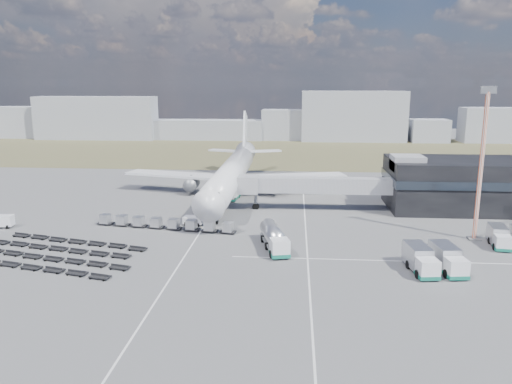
{
  "coord_description": "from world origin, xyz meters",
  "views": [
    {
      "loc": [
        13.93,
        -76.86,
        24.88
      ],
      "look_at": [
        6.43,
        18.24,
        4.0
      ],
      "focal_mm": 35.0,
      "sensor_mm": 36.0,
      "label": 1
    }
  ],
  "objects": [
    {
      "name": "baggage_dollies",
      "position": [
        -22.26,
        -9.36,
        0.33
      ],
      "size": [
        29.56,
        18.8,
        0.66
      ],
      "rotation": [
        0.0,
        0.0,
        -0.23
      ],
      "color": "black",
      "rests_on": "ground"
    },
    {
      "name": "fuel_tanker",
      "position": [
        10.99,
        -4.06,
        1.73
      ],
      "size": [
        5.19,
        11.07,
        3.47
      ],
      "rotation": [
        0.0,
        0.0,
        0.24
      ],
      "color": "white",
      "rests_on": "ground"
    },
    {
      "name": "jet_bridge",
      "position": [
        15.9,
        20.42,
        5.05
      ],
      "size": [
        30.3,
        3.8,
        7.05
      ],
      "color": "#939399",
      "rests_on": "ground"
    },
    {
      "name": "utility_van",
      "position": [
        -37.37,
        3.64,
        1.11
      ],
      "size": [
        4.35,
        2.37,
        2.23
      ],
      "primitive_type": "cube",
      "rotation": [
        0.0,
        0.0,
        0.12
      ],
      "color": "white",
      "rests_on": "ground"
    },
    {
      "name": "uld_row",
      "position": [
        -8.44,
        5.09,
        1.03
      ],
      "size": [
        25.47,
        5.52,
        1.72
      ],
      "rotation": [
        0.0,
        0.0,
        -0.15
      ],
      "color": "black",
      "rests_on": "ground"
    },
    {
      "name": "lane_markings",
      "position": [
        9.77,
        3.0,
        0.01
      ],
      "size": [
        47.12,
        110.0,
        0.01
      ],
      "color": "silver",
      "rests_on": "ground"
    },
    {
      "name": "catering_truck",
      "position": [
        0.39,
        28.52,
        1.39
      ],
      "size": [
        3.06,
        6.13,
        2.71
      ],
      "rotation": [
        0.0,
        0.0,
        -0.11
      ],
      "color": "white",
      "rests_on": "ground"
    },
    {
      "name": "ground",
      "position": [
        0.0,
        0.0,
        0.0
      ],
      "size": [
        420.0,
        420.0,
        0.0
      ],
      "primitive_type": "plane",
      "color": "#565659",
      "rests_on": "ground"
    },
    {
      "name": "skyline",
      "position": [
        -17.59,
        145.21,
        8.54
      ],
      "size": [
        310.35,
        23.11,
        21.59
      ],
      "color": "#999DA7",
      "rests_on": "ground"
    },
    {
      "name": "terminal",
      "position": [
        47.77,
        23.96,
        5.25
      ],
      "size": [
        30.4,
        16.4,
        11.0
      ],
      "color": "black",
      "rests_on": "ground"
    },
    {
      "name": "grass_strip",
      "position": [
        0.0,
        110.0,
        0.01
      ],
      "size": [
        420.0,
        90.0,
        0.01
      ],
      "primitive_type": "cube",
      "color": "#4C472D",
      "rests_on": "ground"
    },
    {
      "name": "floodlight_mast",
      "position": [
        43.19,
        3.16,
        12.25
      ],
      "size": [
        2.32,
        1.89,
        24.44
      ],
      "rotation": [
        0.0,
        0.0,
        -0.12
      ],
      "color": "#D44D21",
      "rests_on": "ground"
    },
    {
      "name": "service_trucks_near",
      "position": [
        32.85,
        -11.63,
        1.69
      ],
      "size": [
        7.34,
        8.44,
        3.1
      ],
      "rotation": [
        0.0,
        0.0,
        0.12
      ],
      "color": "white",
      "rests_on": "ground"
    },
    {
      "name": "airliner",
      "position": [
        0.0,
        32.38,
        5.29
      ],
      "size": [
        51.59,
        64.53,
        17.62
      ],
      "color": "white",
      "rests_on": "ground"
    },
    {
      "name": "pushback_tug",
      "position": [
        -4.0,
        8.0,
        0.77
      ],
      "size": [
        3.71,
        2.43,
        1.54
      ],
      "primitive_type": "cube",
      "rotation": [
        0.0,
        0.0,
        -0.14
      ],
      "color": "white",
      "rests_on": "ground"
    }
  ]
}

